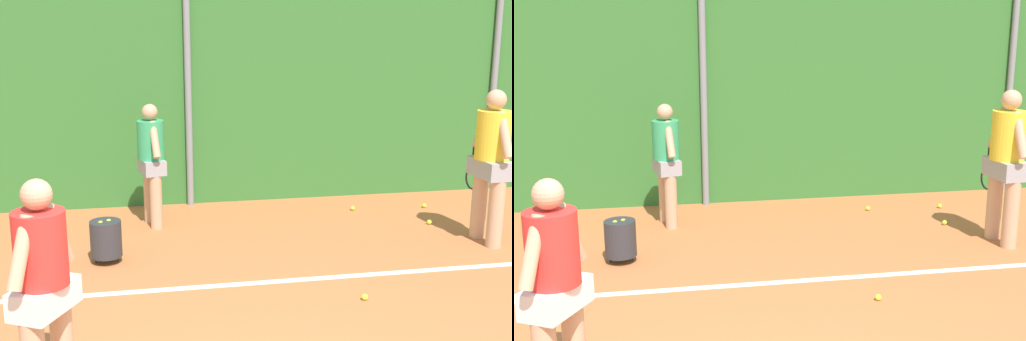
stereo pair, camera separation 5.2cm
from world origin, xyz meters
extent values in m
plane|color=#B76638|center=(0.00, 1.83, 0.00)|extent=(25.87, 25.87, 0.00)
cube|color=#33702D|center=(0.00, 6.22, 1.73)|extent=(16.82, 0.25, 3.45)
cylinder|color=gray|center=(0.00, 6.04, 1.90)|extent=(0.10, 0.10, 3.80)
cylinder|color=gray|center=(4.85, 6.04, 1.90)|extent=(0.10, 0.10, 3.80)
cube|color=white|center=(0.00, 2.89, 0.00)|extent=(12.29, 0.10, 0.01)
cube|color=white|center=(-1.48, 0.92, 0.85)|extent=(0.50, 0.58, 0.20)
cylinder|color=red|center=(-1.48, 0.92, 1.22)|extent=(0.37, 0.37, 0.54)
sphere|color=tan|center=(-1.48, 0.92, 1.61)|extent=(0.22, 0.22, 0.22)
cylinder|color=tan|center=(-1.58, 0.74, 1.26)|extent=(0.20, 0.28, 0.51)
cylinder|color=tan|center=(-1.38, 1.11, 1.26)|extent=(0.20, 0.28, 0.51)
cylinder|color=tan|center=(3.51, 3.48, 0.42)|extent=(0.19, 0.19, 0.84)
cylinder|color=tan|center=(3.50, 3.85, 0.42)|extent=(0.19, 0.19, 0.84)
cube|color=#99999E|center=(3.51, 3.66, 0.96)|extent=(0.36, 0.58, 0.23)
cylinder|color=yellow|center=(3.51, 3.66, 1.37)|extent=(0.41, 0.41, 0.60)
sphere|color=tan|center=(3.51, 3.66, 1.80)|extent=(0.24, 0.24, 0.24)
cylinder|color=tan|center=(3.52, 3.43, 1.42)|extent=(0.12, 0.34, 0.56)
cylinder|color=tan|center=(3.50, 3.90, 1.42)|extent=(0.12, 0.34, 0.56)
cylinder|color=black|center=(3.44, 3.98, 1.02)|extent=(0.03, 0.03, 0.28)
torus|color=#26262B|center=(3.44, 3.98, 0.75)|extent=(0.04, 0.28, 0.28)
cylinder|color=tan|center=(-0.55, 4.98, 0.36)|extent=(0.16, 0.16, 0.73)
cylinder|color=tan|center=(-0.63, 5.30, 0.36)|extent=(0.16, 0.16, 0.73)
cube|color=#99999E|center=(-0.59, 5.14, 0.82)|extent=(0.39, 0.54, 0.19)
cylinder|color=#339E60|center=(-0.59, 5.14, 1.18)|extent=(0.36, 0.36, 0.52)
sphere|color=tan|center=(-0.59, 5.14, 1.55)|extent=(0.21, 0.21, 0.21)
cylinder|color=tan|center=(-0.54, 4.94, 1.22)|extent=(0.14, 0.29, 0.49)
cylinder|color=tan|center=(-0.63, 5.34, 1.22)|extent=(0.14, 0.29, 0.49)
cylinder|color=#2D2D33|center=(-1.17, 3.81, 0.29)|extent=(0.36, 0.36, 0.42)
cylinder|color=#2D2D33|center=(-1.05, 3.81, 0.04)|extent=(0.02, 0.02, 0.08)
cylinder|color=#2D2D33|center=(-1.30, 3.81, 0.04)|extent=(0.02, 0.02, 0.08)
cylinder|color=#2D2D33|center=(-1.17, 3.94, 0.04)|extent=(0.02, 0.02, 0.08)
sphere|color=#CCDB33|center=(-1.13, 3.84, 0.48)|extent=(0.07, 0.07, 0.07)
sphere|color=#CCDB33|center=(-1.22, 3.79, 0.48)|extent=(0.07, 0.07, 0.07)
sphere|color=#CCDB33|center=(3.12, 4.45, 0.03)|extent=(0.07, 0.07, 0.07)
sphere|color=#CCDB33|center=(-1.93, 3.47, 0.03)|extent=(0.07, 0.07, 0.07)
sphere|color=#CCDB33|center=(1.41, 2.26, 0.03)|extent=(0.07, 0.07, 0.07)
sphere|color=#CCDB33|center=(2.31, 5.29, 0.03)|extent=(0.07, 0.07, 0.07)
sphere|color=#CCDB33|center=(-2.13, 2.94, 0.03)|extent=(0.07, 0.07, 0.07)
sphere|color=#CCDB33|center=(3.40, 5.22, 0.03)|extent=(0.07, 0.07, 0.07)
camera|label=1|loc=(-0.81, -3.62, 2.80)|focal=46.50mm
camera|label=2|loc=(-0.75, -3.63, 2.80)|focal=46.50mm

